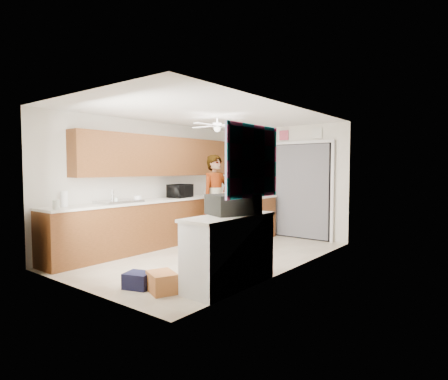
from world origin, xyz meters
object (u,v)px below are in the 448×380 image
Objects in this scene: microwave at (180,191)px; paper_towel_roll at (64,199)px; navy_crate at (138,280)px; dog at (218,235)px; cup at (138,199)px; suitcase at (233,204)px; man at (216,199)px; cardboard_box at (162,282)px.

paper_towel_roll is (-0.17, -2.46, -0.01)m from microwave.
paper_towel_roll is at bearing 178.59° from navy_crate.
navy_crate is at bearing -67.56° from dog.
cup is 1.31m from paper_towel_roll.
navy_crate is at bearing -155.17° from microwave.
cup is 0.42× the size of navy_crate.
suitcase reaches higher than cup.
dog is at bearing 156.42° from suitcase.
paper_towel_roll is at bearing -104.65° from dog.
microwave is 3.63× the size of cup.
dog is at bearing 108.73° from navy_crate.
microwave is 1.52× the size of navy_crate.
man reaches higher than navy_crate.
cup is at bearing 141.07° from navy_crate.
cardboard_box is (2.25, 0.04, -0.94)m from paper_towel_roll.
suitcase is (2.58, -1.59, -0.01)m from microwave.
dog is (-1.32, 2.76, 0.07)m from cardboard_box.
navy_crate is 3.20m from man.
paper_towel_roll is 2.97m from man.
cardboard_box is at bearing 12.79° from navy_crate.
microwave is 1.21m from dog.
paper_towel_roll reaches higher than navy_crate.
cup is 0.28× the size of dog.
dog is at bearing 71.64° from paper_towel_roll.
dog is (-1.81, 1.92, -0.88)m from suitcase.
dog is (0.11, -0.06, -0.72)m from man.
microwave is 1.18m from cup.
microwave is 1.26× the size of cardboard_box.
man is (-1.08, 2.90, 0.82)m from navy_crate.
dog is (0.69, 1.50, -0.80)m from cup.
microwave is 0.81× the size of suitcase.
suitcase reaches higher than paper_towel_roll.
cup is 0.22× the size of suitcase.
cup is at bearing -111.04° from dog.
suitcase is (2.51, -0.42, 0.08)m from cup.
cardboard_box is at bearing -31.89° from cup.
cardboard_box reaches higher than navy_crate.
cardboard_box is (2.02, -1.26, -0.87)m from cup.
suitcase is 2.79m from dog.
cardboard_box is at bearing 0.90° from paper_towel_roll.
man is (-1.93, 1.99, -0.16)m from suitcase.
cup is 0.56× the size of paper_towel_roll.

